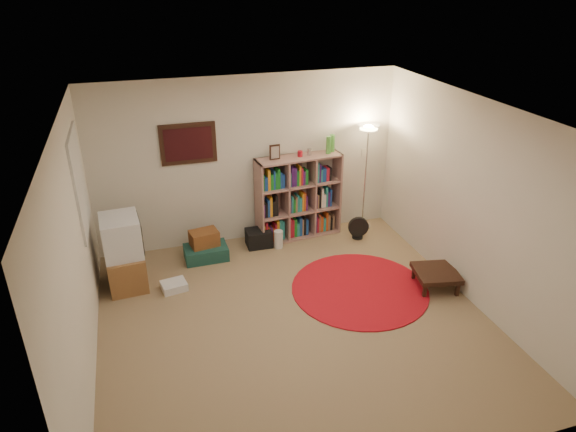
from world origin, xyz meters
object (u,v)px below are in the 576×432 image
(bookshelf, at_px, (297,198))
(tv_stand, at_px, (124,253))
(floor_lamp, at_px, (368,143))
(suitcase, at_px, (206,252))
(floor_fan, at_px, (358,228))
(side_table, at_px, (436,274))

(bookshelf, bearing_deg, tv_stand, -170.93)
(floor_lamp, height_order, suitcase, floor_lamp)
(floor_fan, xyz_separation_m, suitcase, (-2.35, 0.08, -0.08))
(floor_fan, height_order, tv_stand, tv_stand)
(suitcase, relative_size, side_table, 0.96)
(floor_fan, height_order, side_table, floor_fan)
(floor_fan, relative_size, suitcase, 0.59)
(floor_lamp, distance_m, floor_fan, 1.30)
(floor_lamp, height_order, tv_stand, floor_lamp)
(bookshelf, height_order, floor_fan, bookshelf)
(floor_fan, bearing_deg, bookshelf, 168.34)
(bookshelf, height_order, suitcase, bookshelf)
(side_table, bearing_deg, tv_stand, 161.77)
(floor_lamp, bearing_deg, side_table, -84.48)
(bookshelf, distance_m, side_table, 2.36)
(floor_fan, xyz_separation_m, side_table, (0.41, -1.55, 0.03))
(bookshelf, xyz_separation_m, tv_stand, (-2.57, -0.66, -0.16))
(bookshelf, relative_size, floor_lamp, 0.92)
(tv_stand, distance_m, suitcase, 1.21)
(floor_lamp, distance_m, side_table, 2.25)
(floor_fan, relative_size, tv_stand, 0.37)
(tv_stand, bearing_deg, side_table, -22.37)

